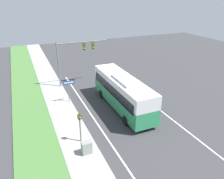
{
  "coord_description": "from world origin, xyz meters",
  "views": [
    {
      "loc": [
        -9.45,
        -16.1,
        11.72
      ],
      "look_at": [
        -0.72,
        4.07,
        1.91
      ],
      "focal_mm": 35.0,
      "sensor_mm": 36.0,
      "label": 1
    }
  ],
  "objects_px": {
    "signal_gantry": "(74,54)",
    "pedestrian_signal": "(80,123)",
    "street_sign": "(69,87)",
    "bus": "(122,91)",
    "utility_cabinet": "(87,148)"
  },
  "relations": [
    {
      "from": "utility_cabinet",
      "to": "street_sign",
      "type": "bearing_deg",
      "value": 84.73
    },
    {
      "from": "pedestrian_signal",
      "to": "street_sign",
      "type": "height_order",
      "value": "street_sign"
    },
    {
      "from": "pedestrian_signal",
      "to": "street_sign",
      "type": "xyz_separation_m",
      "value": [
        0.86,
        7.69,
        0.06
      ]
    },
    {
      "from": "signal_gantry",
      "to": "street_sign",
      "type": "height_order",
      "value": "signal_gantry"
    },
    {
      "from": "bus",
      "to": "signal_gantry",
      "type": "height_order",
      "value": "signal_gantry"
    },
    {
      "from": "street_sign",
      "to": "utility_cabinet",
      "type": "bearing_deg",
      "value": -95.27
    },
    {
      "from": "signal_gantry",
      "to": "pedestrian_signal",
      "type": "height_order",
      "value": "signal_gantry"
    },
    {
      "from": "pedestrian_signal",
      "to": "street_sign",
      "type": "relative_size",
      "value": 1.0
    },
    {
      "from": "pedestrian_signal",
      "to": "utility_cabinet",
      "type": "xyz_separation_m",
      "value": [
        -0.0,
        -1.67,
        -1.24
      ]
    },
    {
      "from": "bus",
      "to": "utility_cabinet",
      "type": "xyz_separation_m",
      "value": [
        -5.9,
        -5.82,
        -1.39
      ]
    },
    {
      "from": "bus",
      "to": "signal_gantry",
      "type": "bearing_deg",
      "value": 109.27
    },
    {
      "from": "pedestrian_signal",
      "to": "street_sign",
      "type": "distance_m",
      "value": 7.74
    },
    {
      "from": "bus",
      "to": "pedestrian_signal",
      "type": "relative_size",
      "value": 3.85
    },
    {
      "from": "pedestrian_signal",
      "to": "utility_cabinet",
      "type": "bearing_deg",
      "value": -90.06
    },
    {
      "from": "pedestrian_signal",
      "to": "bus",
      "type": "bearing_deg",
      "value": 35.13
    }
  ]
}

